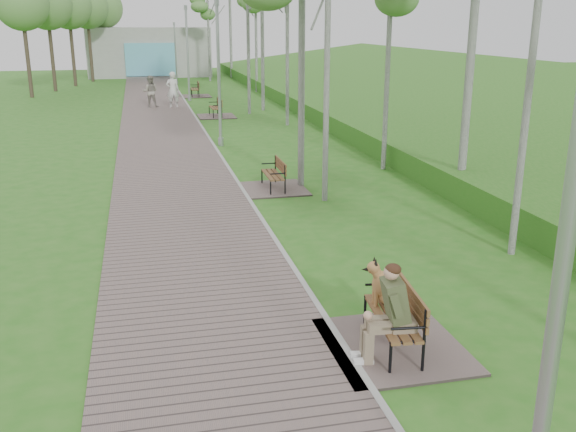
% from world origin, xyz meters
% --- Properties ---
extents(ground, '(120.00, 120.00, 0.00)m').
position_xyz_m(ground, '(0.00, 0.00, 0.00)').
color(ground, '#296B1A').
rests_on(ground, ground).
extents(walkway, '(3.50, 67.00, 0.04)m').
position_xyz_m(walkway, '(-1.75, 21.50, 0.02)').
color(walkway, '#6B5A56').
rests_on(walkway, ground).
extents(kerb, '(0.10, 67.00, 0.05)m').
position_xyz_m(kerb, '(0.00, 21.50, 0.03)').
color(kerb, '#999993').
rests_on(kerb, ground).
extents(embankment, '(14.00, 70.00, 1.60)m').
position_xyz_m(embankment, '(12.00, 20.00, 0.00)').
color(embankment, '#497C2C').
rests_on(embankment, ground).
extents(building_north, '(10.00, 5.20, 4.00)m').
position_xyz_m(building_north, '(-1.50, 50.97, 1.99)').
color(building_north, '#9E9E99').
rests_on(building_north, ground).
extents(bench_main, '(1.88, 2.09, 1.64)m').
position_xyz_m(bench_main, '(0.60, 1.37, 0.46)').
color(bench_main, '#6B5A56').
rests_on(bench_main, ground).
extents(bench_second, '(1.68, 1.87, 1.03)m').
position_xyz_m(bench_second, '(0.85, 10.60, 0.19)').
color(bench_second, '#6B5A56').
rests_on(bench_second, ground).
extents(bench_third, '(1.77, 1.97, 1.09)m').
position_xyz_m(bench_third, '(0.99, 25.14, 0.20)').
color(bench_third, '#6B5A56').
rests_on(bench_third, ground).
extents(bench_far, '(1.81, 2.01, 1.11)m').
position_xyz_m(bench_far, '(0.80, 34.28, 0.21)').
color(bench_far, '#6B5A56').
rests_on(bench_far, ground).
extents(lamp_post_near, '(0.22, 0.22, 5.70)m').
position_xyz_m(lamp_post_near, '(0.30, -2.46, 2.66)').
color(lamp_post_near, '#A1A4A9').
rests_on(lamp_post_near, ground).
extents(lamp_post_second, '(0.20, 0.20, 5.24)m').
position_xyz_m(lamp_post_second, '(0.27, 17.44, 2.45)').
color(lamp_post_second, '#A1A4A9').
rests_on(lamp_post_second, ground).
extents(lamp_post_third, '(0.21, 0.21, 5.34)m').
position_xyz_m(lamp_post_third, '(0.28, 32.04, 2.50)').
color(lamp_post_third, '#A1A4A9').
rests_on(lamp_post_third, ground).
extents(lamp_post_far, '(0.17, 0.17, 4.42)m').
position_xyz_m(lamp_post_far, '(0.21, 42.72, 2.06)').
color(lamp_post_far, '#A1A4A9').
rests_on(lamp_post_far, ground).
extents(pedestrian_near, '(0.77, 0.57, 1.92)m').
position_xyz_m(pedestrian_near, '(-0.83, 29.00, 0.96)').
color(pedestrian_near, silver).
rests_on(pedestrian_near, ground).
extents(pedestrian_far, '(0.91, 0.75, 1.70)m').
position_xyz_m(pedestrian_far, '(-1.99, 29.41, 0.85)').
color(pedestrian_far, gray).
rests_on(pedestrian_far, ground).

